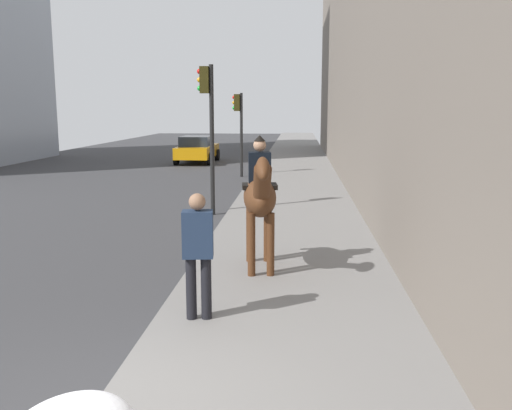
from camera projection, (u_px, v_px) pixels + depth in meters
name	position (u px, v px, depth m)	size (l,w,h in m)	color
mounted_horse_near	(260.00, 196.00, 9.49)	(2.15, 0.73, 2.33)	#4C2B16
pedestrian_greeting	(198.00, 248.00, 7.28)	(0.31, 0.43, 1.70)	black
car_near_lane	(197.00, 149.00, 29.83)	(4.36, 1.98, 1.44)	orange
traffic_light_near_curb	(209.00, 116.00, 14.85)	(0.20, 0.44, 4.05)	black
traffic_light_far_curb	(239.00, 121.00, 23.39)	(0.20, 0.44, 3.54)	black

